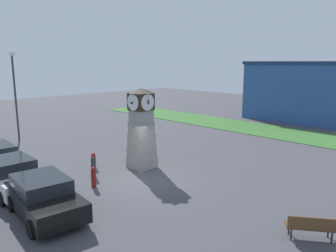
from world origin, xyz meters
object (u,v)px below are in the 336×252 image
at_px(bollard_near_tower, 94,160).
at_px(bollard_far_row, 94,177).
at_px(street_lamp_near_road, 15,91).
at_px(clock_tower, 141,131).
at_px(bollard_mid_row, 93,167).
at_px(car_near_tower, 13,175).
at_px(bench, 311,226).
at_px(car_by_building, 44,197).

relative_size(bollard_near_tower, bollard_far_row, 0.88).
relative_size(bollard_near_tower, street_lamp_near_road, 0.14).
relative_size(clock_tower, bollard_mid_row, 4.21).
bearing_deg(clock_tower, street_lamp_near_road, -168.45).
xyz_separation_m(clock_tower, bollard_mid_row, (-0.60, -2.79, -1.59)).
bearing_deg(street_lamp_near_road, bollard_far_row, -5.51).
bearing_deg(clock_tower, bollard_mid_row, -102.21).
height_order(clock_tower, street_lamp_near_road, street_lamp_near_road).
relative_size(clock_tower, street_lamp_near_road, 0.69).
bearing_deg(car_near_tower, street_lamp_near_road, 158.12).
relative_size(bollard_mid_row, bench, 0.67).
distance_m(clock_tower, street_lamp_near_road, 12.07).
relative_size(car_by_building, bench, 2.73).
relative_size(bollard_far_row, street_lamp_near_road, 0.15).
height_order(bollard_mid_row, car_by_building, car_by_building).
height_order(bollard_near_tower, bollard_far_row, bollard_far_row).
bearing_deg(clock_tower, car_by_building, -73.93).
bearing_deg(bollard_far_row, clock_tower, 100.95).
height_order(clock_tower, bollard_mid_row, clock_tower).
distance_m(clock_tower, car_by_building, 6.95).
height_order(bench, street_lamp_near_road, street_lamp_near_road).
relative_size(bollard_near_tower, bench, 0.55).
bearing_deg(car_by_building, clock_tower, 106.07).
xyz_separation_m(bollard_near_tower, bollard_far_row, (2.51, -1.57, 0.06)).
height_order(bollard_near_tower, street_lamp_near_road, street_lamp_near_road).
relative_size(car_near_tower, street_lamp_near_road, 0.59).
relative_size(bollard_mid_row, bollard_far_row, 1.06).
xyz_separation_m(bollard_far_row, bench, (9.23, 2.57, 0.01)).
height_order(car_near_tower, car_by_building, car_near_tower).
distance_m(bollard_mid_row, car_by_building, 4.51).
height_order(bollard_far_row, bench, bollard_far_row).
xyz_separation_m(car_by_building, street_lamp_near_road, (-13.60, 4.16, 3.01)).
bearing_deg(clock_tower, car_near_tower, -102.92).
relative_size(car_near_tower, car_by_building, 0.89).
distance_m(bench, street_lamp_near_road, 21.93).
bearing_deg(bollard_far_row, bollard_near_tower, 147.95).
bearing_deg(clock_tower, bollard_far_row, -79.05).
bearing_deg(street_lamp_near_road, car_near_tower, -21.88).
height_order(bollard_far_row, car_near_tower, car_near_tower).
bearing_deg(street_lamp_near_road, car_by_building, -16.99).
bearing_deg(bench, bollard_far_row, -164.45).
bearing_deg(street_lamp_near_road, bollard_mid_row, -2.06).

